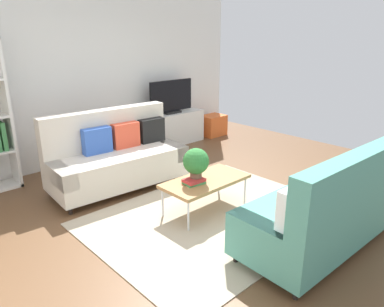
{
  "coord_description": "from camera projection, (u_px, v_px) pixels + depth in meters",
  "views": [
    {
      "loc": [
        -2.97,
        -2.93,
        2.13
      ],
      "look_at": [
        0.07,
        0.31,
        0.65
      ],
      "focal_mm": 33.79,
      "sensor_mm": 36.0,
      "label": 1
    }
  ],
  "objects": [
    {
      "name": "ground_plane",
      "position": [
        205.0,
        208.0,
        4.63
      ],
      "size": [
        7.68,
        7.68,
        0.0
      ],
      "primitive_type": "plane",
      "color": "brown"
    },
    {
      "name": "table_book_0",
      "position": [
        194.0,
        182.0,
        4.33
      ],
      "size": [
        0.27,
        0.22,
        0.02
      ],
      "primitive_type": "cube",
      "rotation": [
        0.0,
        0.0,
        -0.19
      ],
      "color": "#3F8C4C",
      "rests_on": "coffee_table"
    },
    {
      "name": "vase_0",
      "position": [
        145.0,
        112.0,
        6.73
      ],
      "size": [
        0.12,
        0.12,
        0.19
      ],
      "primitive_type": "cylinder",
      "color": "#B24C4C",
      "rests_on": "tv_console"
    },
    {
      "name": "coffee_table",
      "position": [
        205.0,
        182.0,
        4.45
      ],
      "size": [
        1.1,
        0.56,
        0.42
      ],
      "color": "#9E7042",
      "rests_on": "ground_plane"
    },
    {
      "name": "table_book_1",
      "position": [
        194.0,
        180.0,
        4.32
      ],
      "size": [
        0.25,
        0.19,
        0.03
      ],
      "primitive_type": "cube",
      "rotation": [
        0.0,
        0.0,
        -0.05
      ],
      "color": "red",
      "rests_on": "table_book_0"
    },
    {
      "name": "potted_plant",
      "position": [
        196.0,
        162.0,
        4.3
      ],
      "size": [
        0.32,
        0.32,
        0.42
      ],
      "color": "brown",
      "rests_on": "coffee_table"
    },
    {
      "name": "tv_console",
      "position": [
        171.0,
        129.0,
        7.21
      ],
      "size": [
        1.4,
        0.44,
        0.64
      ],
      "primitive_type": "cube",
      "color": "silver",
      "rests_on": "ground_plane"
    },
    {
      "name": "area_rug",
      "position": [
        214.0,
        217.0,
        4.41
      ],
      "size": [
        2.9,
        2.2,
        0.01
      ],
      "primitive_type": "cube",
      "color": "tan",
      "rests_on": "ground_plane"
    },
    {
      "name": "couch_beige",
      "position": [
        116.0,
        157.0,
        5.17
      ],
      "size": [
        1.95,
        0.97,
        1.1
      ],
      "rotation": [
        0.0,
        0.0,
        3.07
      ],
      "color": "beige",
      "rests_on": "ground_plane"
    },
    {
      "name": "tv",
      "position": [
        171.0,
        97.0,
        6.99
      ],
      "size": [
        1.0,
        0.2,
        0.64
      ],
      "color": "black",
      "rests_on": "tv_console"
    },
    {
      "name": "bottle_0",
      "position": [
        156.0,
        111.0,
        6.78
      ],
      "size": [
        0.06,
        0.06,
        0.21
      ],
      "primitive_type": "cylinder",
      "color": "#262626",
      "rests_on": "tv_console"
    },
    {
      "name": "storage_trunk",
      "position": [
        213.0,
        125.0,
        7.88
      ],
      "size": [
        0.52,
        0.4,
        0.44
      ],
      "primitive_type": "cube",
      "color": "orange",
      "rests_on": "ground_plane"
    },
    {
      "name": "bottle_1",
      "position": [
        161.0,
        110.0,
        6.86
      ],
      "size": [
        0.05,
        0.05,
        0.22
      ],
      "primitive_type": "cylinder",
      "color": "silver",
      "rests_on": "tv_console"
    },
    {
      "name": "couch_green",
      "position": [
        325.0,
        210.0,
        3.64
      ],
      "size": [
        1.93,
        0.91,
        1.1
      ],
      "rotation": [
        0.0,
        0.0,
        -0.04
      ],
      "color": "teal",
      "rests_on": "ground_plane"
    },
    {
      "name": "wall_far",
      "position": [
        89.0,
        76.0,
        6.1
      ],
      "size": [
        6.4,
        0.12,
        2.9
      ],
      "primitive_type": "cube",
      "color": "white",
      "rests_on": "ground_plane"
    }
  ]
}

